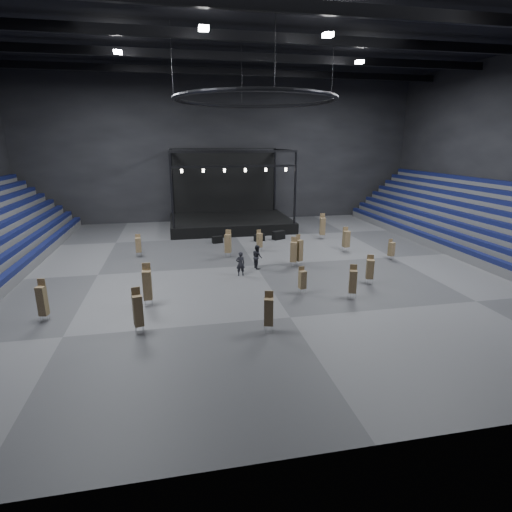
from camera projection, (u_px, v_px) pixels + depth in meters
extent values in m
plane|color=#49494B|center=(255.00, 265.00, 33.36)|extent=(50.00, 50.00, 0.00)
cube|color=black|center=(255.00, 24.00, 28.41)|extent=(50.00, 42.00, 0.20)
cube|color=black|center=(223.00, 150.00, 50.68)|extent=(50.00, 0.20, 18.00)
cube|color=black|center=(403.00, 177.00, 11.09)|extent=(50.00, 0.20, 18.00)
cube|color=#0C1238|center=(17.00, 267.00, 29.67)|extent=(0.59, 40.00, 0.40)
cube|color=#0C1238|center=(2.00, 258.00, 29.29)|extent=(0.59, 40.00, 0.40)
cube|color=#515154|center=(479.00, 248.00, 37.30)|extent=(7.20, 40.00, 0.75)
cube|color=#0C1238|center=(449.00, 244.00, 36.53)|extent=(0.59, 40.00, 0.40)
cube|color=#515154|center=(484.00, 244.00, 37.29)|extent=(6.30, 40.00, 1.50)
cube|color=#0C1238|center=(459.00, 236.00, 36.49)|extent=(0.59, 40.00, 0.40)
cube|color=#515154|center=(489.00, 240.00, 37.27)|extent=(5.40, 40.00, 2.25)
cube|color=#0C1238|center=(469.00, 227.00, 36.45)|extent=(0.59, 40.00, 0.40)
cube|color=#515154|center=(494.00, 236.00, 37.25)|extent=(4.50, 40.00, 3.00)
cube|color=#0C1238|center=(479.00, 219.00, 36.42)|extent=(0.59, 40.00, 0.40)
cube|color=#515154|center=(499.00, 232.00, 37.23)|extent=(3.60, 40.00, 3.75)
cube|color=#0C1238|center=(488.00, 210.00, 36.38)|extent=(0.59, 40.00, 0.40)
cube|color=#515154|center=(504.00, 228.00, 37.21)|extent=(2.70, 40.00, 4.50)
cube|color=#0C1238|center=(498.00, 202.00, 36.35)|extent=(0.59, 40.00, 0.40)
cube|color=#515154|center=(508.00, 223.00, 37.20)|extent=(1.80, 40.00, 5.25)
cube|color=#0C1238|center=(508.00, 193.00, 36.31)|extent=(0.59, 40.00, 0.40)
cube|color=black|center=(230.00, 223.00, 47.81)|extent=(14.00, 10.00, 1.20)
cube|color=black|center=(224.00, 180.00, 51.06)|extent=(13.30, 0.30, 8.00)
cylinder|color=black|center=(172.00, 191.00, 40.98)|extent=(0.24, 0.24, 7.80)
cylinder|color=black|center=(172.00, 182.00, 49.66)|extent=(0.24, 0.24, 7.80)
cylinder|color=black|center=(295.00, 188.00, 43.48)|extent=(0.24, 0.24, 7.80)
cylinder|color=black|center=(275.00, 180.00, 52.15)|extent=(0.24, 0.24, 7.80)
cube|color=black|center=(235.00, 151.00, 41.16)|extent=(13.40, 0.25, 0.25)
cube|color=black|center=(224.00, 150.00, 49.83)|extent=(13.40, 0.25, 0.25)
cube|color=black|center=(235.00, 166.00, 41.57)|extent=(13.40, 0.20, 0.20)
cylinder|color=white|center=(182.00, 171.00, 40.64)|extent=(0.24, 0.24, 0.35)
cylinder|color=white|center=(203.00, 171.00, 41.06)|extent=(0.24, 0.24, 0.35)
cylinder|color=white|center=(225.00, 170.00, 41.47)|extent=(0.24, 0.24, 0.35)
cylinder|color=white|center=(245.00, 170.00, 41.89)|extent=(0.24, 0.24, 0.35)
cylinder|color=white|center=(266.00, 170.00, 42.31)|extent=(0.24, 0.24, 0.35)
cylinder|color=white|center=(286.00, 170.00, 42.72)|extent=(0.24, 0.24, 0.35)
torus|color=black|center=(255.00, 99.00, 29.78)|extent=(12.30, 12.30, 0.30)
cylinder|color=black|center=(333.00, 66.00, 30.23)|extent=(0.04, 0.04, 5.00)
cylinder|color=black|center=(242.00, 76.00, 34.75)|extent=(0.04, 0.04, 5.00)
cylinder|color=black|center=(172.00, 60.00, 27.96)|extent=(0.04, 0.04, 5.00)
cylinder|color=black|center=(275.00, 44.00, 23.44)|extent=(0.04, 0.04, 5.00)
cube|color=black|center=(280.00, 5.00, 22.03)|extent=(49.00, 0.35, 0.70)
cube|color=black|center=(255.00, 37.00, 28.63)|extent=(49.00, 0.35, 0.70)
cube|color=black|center=(240.00, 57.00, 35.23)|extent=(49.00, 0.35, 0.70)
cube|color=black|center=(228.00, 72.00, 42.77)|extent=(49.00, 0.35, 0.70)
cube|color=white|center=(118.00, 52.00, 30.67)|extent=(0.60, 0.60, 0.25)
cube|color=white|center=(360.00, 62.00, 34.46)|extent=(0.60, 0.60, 0.25)
cube|color=white|center=(204.00, 28.00, 24.27)|extent=(0.60, 0.60, 0.25)
cube|color=white|center=(328.00, 35.00, 25.78)|extent=(0.60, 0.60, 0.25)
cube|color=black|center=(217.00, 240.00, 40.72)|extent=(1.14, 0.77, 0.70)
cube|color=black|center=(259.00, 238.00, 41.54)|extent=(1.17, 0.77, 0.72)
cube|color=black|center=(279.00, 235.00, 42.23)|extent=(1.49, 1.16, 0.89)
cylinder|color=silver|center=(344.00, 250.00, 37.31)|extent=(0.03, 0.03, 0.46)
cylinder|color=silver|center=(343.00, 249.00, 37.72)|extent=(0.03, 0.03, 0.46)
cylinder|color=silver|center=(349.00, 250.00, 37.39)|extent=(0.03, 0.03, 0.46)
cylinder|color=silver|center=(347.00, 248.00, 37.80)|extent=(0.03, 0.03, 0.46)
cube|color=#927250|center=(346.00, 239.00, 37.28)|extent=(0.61, 0.61, 1.51)
cube|color=#927250|center=(345.00, 231.00, 37.30)|extent=(0.53, 0.13, 0.83)
cylinder|color=silver|center=(350.00, 296.00, 26.13)|extent=(0.03, 0.03, 0.40)
cylinder|color=silver|center=(348.00, 294.00, 26.49)|extent=(0.03, 0.03, 0.40)
cylinder|color=silver|center=(356.00, 296.00, 26.20)|extent=(0.03, 0.03, 0.40)
cylinder|color=silver|center=(353.00, 294.00, 26.56)|extent=(0.03, 0.03, 0.40)
cube|color=#927250|center=(353.00, 281.00, 26.08)|extent=(0.61, 0.61, 1.51)
cube|color=#927250|center=(353.00, 270.00, 26.08)|extent=(0.45, 0.21, 0.83)
cylinder|color=silver|center=(145.00, 304.00, 24.86)|extent=(0.03, 0.03, 0.44)
cylinder|color=silver|center=(145.00, 301.00, 25.26)|extent=(0.03, 0.03, 0.44)
cylinder|color=silver|center=(152.00, 303.00, 24.94)|extent=(0.03, 0.03, 0.44)
cylinder|color=silver|center=(152.00, 301.00, 25.34)|extent=(0.03, 0.03, 0.44)
cube|color=#927250|center=(147.00, 285.00, 24.79)|extent=(0.54, 0.54, 1.86)
cube|color=#927250|center=(147.00, 271.00, 24.75)|extent=(0.51, 0.07, 1.02)
cylinder|color=silver|center=(300.00, 292.00, 26.99)|extent=(0.03, 0.03, 0.36)
cylinder|color=silver|center=(299.00, 290.00, 27.31)|extent=(0.03, 0.03, 0.36)
cylinder|color=silver|center=(305.00, 291.00, 27.05)|extent=(0.03, 0.03, 0.36)
cylinder|color=silver|center=(304.00, 290.00, 27.37)|extent=(0.03, 0.03, 0.36)
cube|color=#927250|center=(302.00, 280.00, 26.96)|extent=(0.50, 0.50, 1.23)
cube|color=#927250|center=(301.00, 271.00, 26.97)|extent=(0.42, 0.13, 0.68)
cylinder|color=silver|center=(226.00, 255.00, 35.55)|extent=(0.03, 0.03, 0.43)
cylinder|color=silver|center=(226.00, 254.00, 35.94)|extent=(0.03, 0.03, 0.43)
cylinder|color=silver|center=(231.00, 255.00, 35.63)|extent=(0.03, 0.03, 0.43)
cylinder|color=silver|center=(230.00, 254.00, 36.02)|extent=(0.03, 0.03, 0.43)
cube|color=#927250|center=(228.00, 243.00, 35.50)|extent=(0.68, 0.68, 1.63)
cube|color=#927250|center=(228.00, 235.00, 35.50)|extent=(0.49, 0.24, 0.90)
cylinder|color=silver|center=(137.00, 255.00, 35.77)|extent=(0.03, 0.03, 0.40)
cylinder|color=silver|center=(137.00, 254.00, 36.13)|extent=(0.03, 0.03, 0.40)
cylinder|color=silver|center=(141.00, 255.00, 35.84)|extent=(0.03, 0.03, 0.40)
cylinder|color=silver|center=(142.00, 253.00, 36.20)|extent=(0.03, 0.03, 0.40)
cube|color=#927250|center=(138.00, 245.00, 35.75)|extent=(0.50, 0.50, 1.31)
cube|color=#927250|center=(138.00, 238.00, 35.77)|extent=(0.46, 0.08, 0.72)
cylinder|color=silver|center=(136.00, 331.00, 21.38)|extent=(0.03, 0.03, 0.40)
cylinder|color=silver|center=(136.00, 327.00, 21.74)|extent=(0.03, 0.03, 0.40)
cylinder|color=silver|center=(143.00, 330.00, 21.45)|extent=(0.03, 0.03, 0.40)
cylinder|color=silver|center=(143.00, 327.00, 21.81)|extent=(0.03, 0.03, 0.40)
cube|color=#927250|center=(138.00, 311.00, 21.31)|extent=(0.59, 0.59, 1.72)
cube|color=#927250|center=(136.00, 295.00, 21.26)|extent=(0.46, 0.18, 0.94)
cylinder|color=silver|center=(390.00, 258.00, 34.75)|extent=(0.03, 0.03, 0.36)
cylinder|color=silver|center=(388.00, 257.00, 35.08)|extent=(0.03, 0.03, 0.36)
cylinder|color=silver|center=(393.00, 258.00, 34.82)|extent=(0.03, 0.03, 0.36)
cylinder|color=silver|center=(391.00, 257.00, 35.15)|extent=(0.03, 0.03, 0.36)
cube|color=#927250|center=(391.00, 249.00, 34.74)|extent=(0.54, 0.54, 1.20)
cube|color=#927250|center=(390.00, 243.00, 34.74)|extent=(0.42, 0.17, 0.66)
cylinder|color=silver|center=(368.00, 282.00, 28.79)|extent=(0.03, 0.03, 0.42)
cylinder|color=silver|center=(365.00, 280.00, 29.16)|extent=(0.03, 0.03, 0.42)
cylinder|color=silver|center=(373.00, 282.00, 28.86)|extent=(0.03, 0.03, 0.42)
cylinder|color=silver|center=(370.00, 280.00, 29.23)|extent=(0.03, 0.03, 0.42)
cube|color=#927250|center=(370.00, 269.00, 28.76)|extent=(0.64, 0.64, 1.40)
cube|color=#927250|center=(370.00, 260.00, 28.78)|extent=(0.47, 0.22, 0.77)
cylinder|color=silver|center=(297.00, 264.00, 33.15)|extent=(0.03, 0.03, 0.39)
cylinder|color=silver|center=(296.00, 262.00, 33.50)|extent=(0.03, 0.03, 0.39)
cylinder|color=silver|center=(302.00, 263.00, 33.22)|extent=(0.03, 0.03, 0.39)
cylinder|color=silver|center=(300.00, 262.00, 33.57)|extent=(0.03, 0.03, 0.39)
cube|color=#927250|center=(299.00, 250.00, 33.07)|extent=(0.62, 0.62, 1.77)
cube|color=#927250|center=(298.00, 240.00, 32.99)|extent=(0.43, 0.24, 0.98)
cylinder|color=silver|center=(258.00, 250.00, 37.57)|extent=(0.03, 0.03, 0.37)
cylinder|color=silver|center=(257.00, 249.00, 37.90)|extent=(0.03, 0.03, 0.37)
cylinder|color=silver|center=(262.00, 249.00, 37.63)|extent=(0.03, 0.03, 0.37)
cylinder|color=silver|center=(261.00, 248.00, 37.96)|extent=(0.03, 0.03, 0.37)
cube|color=#927250|center=(260.00, 240.00, 37.53)|extent=(0.53, 0.53, 1.34)
cube|color=#927250|center=(259.00, 233.00, 37.52)|extent=(0.42, 0.16, 0.74)
cylinder|color=silver|center=(266.00, 330.00, 21.46)|extent=(0.03, 0.03, 0.41)
cylinder|color=silver|center=(264.00, 327.00, 21.82)|extent=(0.03, 0.03, 0.41)
cylinder|color=silver|center=(273.00, 329.00, 21.53)|extent=(0.03, 0.03, 0.41)
cylinder|color=silver|center=(271.00, 326.00, 21.90)|extent=(0.03, 0.03, 0.41)
cube|color=#927250|center=(269.00, 312.00, 21.41)|extent=(0.60, 0.60, 1.51)
cube|color=#927250|center=(269.00, 298.00, 21.42)|extent=(0.47, 0.18, 0.83)
cylinder|color=silver|center=(321.00, 237.00, 42.27)|extent=(0.03, 0.03, 0.44)
cylinder|color=silver|center=(319.00, 236.00, 42.67)|extent=(0.03, 0.03, 0.44)
cylinder|color=silver|center=(325.00, 237.00, 42.35)|extent=(0.03, 0.03, 0.44)
cylinder|color=silver|center=(323.00, 236.00, 42.75)|extent=(0.03, 0.03, 0.44)
cube|color=#927250|center=(323.00, 226.00, 42.20)|extent=(0.62, 0.62, 1.80)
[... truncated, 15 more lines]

